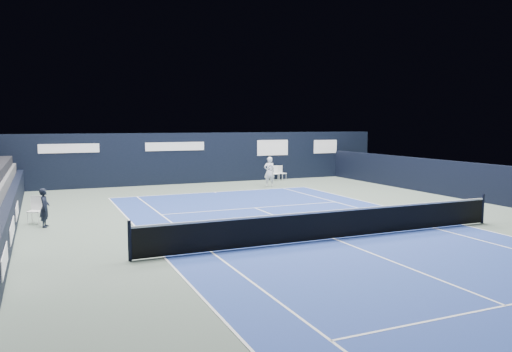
{
  "coord_description": "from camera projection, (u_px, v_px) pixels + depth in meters",
  "views": [
    {
      "loc": [
        -8.5,
        -13.31,
        3.66
      ],
      "look_at": [
        0.46,
        7.31,
        1.3
      ],
      "focal_mm": 35.0,
      "sensor_mm": 36.0,
      "label": 1
    }
  ],
  "objects": [
    {
      "name": "ground",
      "position": [
        304.0,
        227.0,
        17.72
      ],
      "size": [
        48.0,
        48.0,
        0.0
      ],
      "primitive_type": "plane",
      "color": "#526256",
      "rests_on": "ground"
    },
    {
      "name": "court_surface",
      "position": [
        334.0,
        239.0,
        15.89
      ],
      "size": [
        10.97,
        23.77,
        0.01
      ],
      "primitive_type": "cube",
      "color": "navy",
      "rests_on": "ground"
    },
    {
      "name": "enclosure_wall_right",
      "position": [
        447.0,
        178.0,
        25.43
      ],
      "size": [
        0.3,
        22.0,
        1.8
      ],
      "primitive_type": "cube",
      "color": "black",
      "rests_on": "ground"
    },
    {
      "name": "folding_chair_back_a",
      "position": [
        281.0,
        170.0,
        32.63
      ],
      "size": [
        0.54,
        0.56,
        0.93
      ],
      "rotation": [
        0.0,
        0.0,
        0.42
      ],
      "color": "white",
      "rests_on": "ground"
    },
    {
      "name": "folding_chair_back_b",
      "position": [
        275.0,
        172.0,
        32.16
      ],
      "size": [
        0.49,
        0.48,
        0.97
      ],
      "rotation": [
        0.0,
        0.0,
        -0.17
      ],
      "color": "white",
      "rests_on": "ground"
    },
    {
      "name": "line_judge_chair",
      "position": [
        36.0,
        208.0,
        18.29
      ],
      "size": [
        0.58,
        0.58,
        1.02
      ],
      "rotation": [
        0.0,
        0.0,
        -0.4
      ],
      "color": "white",
      "rests_on": "ground"
    },
    {
      "name": "line_judge",
      "position": [
        45.0,
        208.0,
        17.66
      ],
      "size": [
        0.42,
        0.56,
        1.39
      ],
      "primitive_type": "imported",
      "rotation": [
        0.0,
        0.0,
        1.37
      ],
      "color": "black",
      "rests_on": "ground"
    },
    {
      "name": "court_markings",
      "position": [
        334.0,
        239.0,
        15.89
      ],
      "size": [
        11.03,
        23.83,
        0.0
      ],
      "color": "white",
      "rests_on": "court_surface"
    },
    {
      "name": "tennis_net",
      "position": [
        334.0,
        223.0,
        15.84
      ],
      "size": [
        12.9,
        0.1,
        1.1
      ],
      "color": "black",
      "rests_on": "ground"
    },
    {
      "name": "back_sponsor_wall",
      "position": [
        190.0,
        158.0,
        30.78
      ],
      "size": [
        26.0,
        0.63,
        3.1
      ],
      "color": "black",
      "rests_on": "ground"
    },
    {
      "name": "side_barrier_left",
      "position": [
        12.0,
        211.0,
        17.52
      ],
      "size": [
        0.33,
        22.0,
        1.2
      ],
      "color": "black",
      "rests_on": "ground"
    },
    {
      "name": "tennis_player",
      "position": [
        269.0,
        172.0,
        29.03
      ],
      "size": [
        0.7,
        0.88,
        1.75
      ],
      "color": "white",
      "rests_on": "ground"
    }
  ]
}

